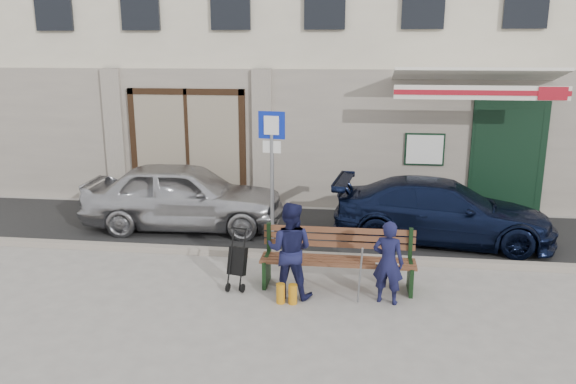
% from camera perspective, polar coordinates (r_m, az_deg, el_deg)
% --- Properties ---
extents(ground, '(80.00, 80.00, 0.00)m').
position_cam_1_polar(ground, '(8.72, 1.03, -10.36)').
color(ground, '#9E9991').
rests_on(ground, ground).
extents(asphalt_lane, '(60.00, 3.20, 0.01)m').
position_cam_1_polar(asphalt_lane, '(11.59, 2.78, -3.96)').
color(asphalt_lane, '#282828').
rests_on(asphalt_lane, ground).
extents(curb, '(60.00, 0.18, 0.12)m').
position_cam_1_polar(curb, '(10.07, 2.01, -6.50)').
color(curb, '#9E9384').
rests_on(curb, ground).
extents(car_silver, '(4.17, 1.84, 1.40)m').
position_cam_1_polar(car_silver, '(11.79, -10.49, -0.36)').
color(car_silver, '#AFAFB3').
rests_on(car_silver, ground).
extents(car_navy, '(4.31, 2.14, 1.20)m').
position_cam_1_polar(car_navy, '(11.24, 15.38, -1.88)').
color(car_navy, black).
rests_on(car_navy, ground).
extents(parking_sign, '(0.48, 0.11, 2.59)m').
position_cam_1_polar(parking_sign, '(9.94, -1.65, 3.25)').
color(parking_sign, gray).
rests_on(parking_sign, ground).
extents(bench, '(2.40, 1.17, 0.98)m').
position_cam_1_polar(bench, '(8.82, 4.76, -6.89)').
color(bench, brown).
rests_on(bench, ground).
extents(man, '(0.52, 0.41, 1.26)m').
position_cam_1_polar(man, '(8.35, 10.13, -7.05)').
color(man, '#141538').
rests_on(man, ground).
extents(woman, '(0.78, 0.65, 1.47)m').
position_cam_1_polar(woman, '(8.41, 0.19, -5.90)').
color(woman, '#16183D').
rests_on(woman, ground).
extents(stroller, '(0.32, 0.42, 0.94)m').
position_cam_1_polar(stroller, '(8.84, -5.17, -7.13)').
color(stroller, black).
rests_on(stroller, ground).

